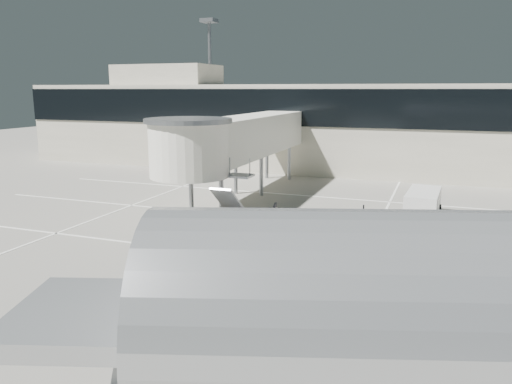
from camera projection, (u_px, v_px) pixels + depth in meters
ground at (209, 269)px, 21.45m from camera, size 140.00×140.00×0.00m
lane_markings at (266, 216)px, 30.24m from camera, size 40.00×30.00×0.02m
terminal at (339, 126)px, 48.22m from camera, size 64.00×12.11×15.20m
jet_bridge at (234, 140)px, 33.20m from camera, size 5.70×20.40×6.03m
baggage_tug at (290, 224)px, 26.26m from camera, size 2.72×2.09×1.64m
suitcase_cart at (390, 231)px, 25.09m from camera, size 4.15×1.92×1.60m
box_cart_near at (194, 287)px, 18.10m from camera, size 3.42×2.01×1.31m
box_cart_far at (192, 245)px, 22.96m from camera, size 3.79×2.18×1.45m
ground_worker at (233, 251)px, 21.07m from camera, size 0.74×0.59×1.78m
minivan at (423, 202)px, 29.76m from camera, size 2.13×4.48×1.66m
belt_loader at (180, 162)px, 48.01m from camera, size 4.05×2.18×1.85m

